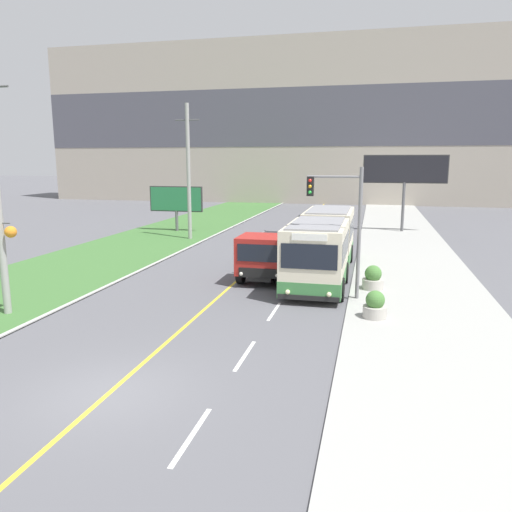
{
  "coord_description": "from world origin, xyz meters",
  "views": [
    {
      "loc": [
        6.33,
        -10.61,
        5.83
      ],
      "look_at": [
        1.1,
        11.71,
        1.4
      ],
      "focal_mm": 35.0,
      "sensor_mm": 36.0,
      "label": 1
    }
  ],
  "objects_px": {
    "planter_round_near": "(375,306)",
    "planter_round_second": "(373,279)",
    "billboard_small": "(176,200)",
    "dump_truck": "(269,256)",
    "traffic_light_mast": "(343,216)",
    "billboard_large": "(405,172)",
    "utility_pole_far": "(189,172)",
    "city_bus": "(323,245)",
    "car_distant": "(308,225)"
  },
  "relations": [
    {
      "from": "planter_round_near",
      "to": "planter_round_second",
      "type": "xyz_separation_m",
      "value": [
        -0.09,
        4.26,
        0.03
      ]
    },
    {
      "from": "billboard_small",
      "to": "planter_round_second",
      "type": "relative_size",
      "value": 4.16
    },
    {
      "from": "dump_truck",
      "to": "traffic_light_mast",
      "type": "xyz_separation_m",
      "value": [
        3.73,
        -2.84,
        2.37
      ]
    },
    {
      "from": "billboard_large",
      "to": "utility_pole_far",
      "type": "bearing_deg",
      "value": -154.65
    },
    {
      "from": "city_bus",
      "to": "utility_pole_far",
      "type": "distance_m",
      "value": 14.95
    },
    {
      "from": "utility_pole_far",
      "to": "planter_round_second",
      "type": "distance_m",
      "value": 18.72
    },
    {
      "from": "traffic_light_mast",
      "to": "car_distant",
      "type": "bearing_deg",
      "value": 101.47
    },
    {
      "from": "car_distant",
      "to": "planter_round_second",
      "type": "relative_size",
      "value": 3.94
    },
    {
      "from": "utility_pole_far",
      "to": "billboard_small",
      "type": "height_order",
      "value": "utility_pole_far"
    },
    {
      "from": "car_distant",
      "to": "planter_round_second",
      "type": "height_order",
      "value": "car_distant"
    },
    {
      "from": "utility_pole_far",
      "to": "billboard_large",
      "type": "distance_m",
      "value": 17.31
    },
    {
      "from": "dump_truck",
      "to": "planter_round_second",
      "type": "relative_size",
      "value": 5.89
    },
    {
      "from": "dump_truck",
      "to": "billboard_large",
      "type": "bearing_deg",
      "value": 68.56
    },
    {
      "from": "car_distant",
      "to": "billboard_small",
      "type": "xyz_separation_m",
      "value": [
        -10.78,
        -1.2,
        1.9
      ]
    },
    {
      "from": "car_distant",
      "to": "traffic_light_mast",
      "type": "xyz_separation_m",
      "value": [
        3.84,
        -18.93,
        2.86
      ]
    },
    {
      "from": "planter_round_near",
      "to": "planter_round_second",
      "type": "distance_m",
      "value": 4.26
    },
    {
      "from": "planter_round_near",
      "to": "car_distant",
      "type": "bearing_deg",
      "value": 103.73
    },
    {
      "from": "billboard_small",
      "to": "planter_round_near",
      "type": "height_order",
      "value": "billboard_small"
    },
    {
      "from": "planter_round_second",
      "to": "billboard_large",
      "type": "bearing_deg",
      "value": 83.48
    },
    {
      "from": "utility_pole_far",
      "to": "planter_round_second",
      "type": "height_order",
      "value": "utility_pole_far"
    },
    {
      "from": "billboard_small",
      "to": "traffic_light_mast",
      "type": "bearing_deg",
      "value": -50.5
    },
    {
      "from": "car_distant",
      "to": "billboard_small",
      "type": "bearing_deg",
      "value": -173.67
    },
    {
      "from": "dump_truck",
      "to": "traffic_light_mast",
      "type": "relative_size",
      "value": 1.16
    },
    {
      "from": "traffic_light_mast",
      "to": "planter_round_near",
      "type": "bearing_deg",
      "value": -60.99
    },
    {
      "from": "city_bus",
      "to": "dump_truck",
      "type": "relative_size",
      "value": 1.84
    },
    {
      "from": "utility_pole_far",
      "to": "city_bus",
      "type": "bearing_deg",
      "value": -41.76
    },
    {
      "from": "traffic_light_mast",
      "to": "planter_round_near",
      "type": "distance_m",
      "value": 4.19
    },
    {
      "from": "car_distant",
      "to": "planter_round_near",
      "type": "xyz_separation_m",
      "value": [
        5.25,
        -21.47,
        -0.16
      ]
    },
    {
      "from": "city_bus",
      "to": "car_distant",
      "type": "relative_size",
      "value": 2.74
    },
    {
      "from": "planter_round_near",
      "to": "utility_pole_far",
      "type": "bearing_deg",
      "value": 129.11
    },
    {
      "from": "car_distant",
      "to": "billboard_large",
      "type": "distance_m",
      "value": 8.89
    },
    {
      "from": "traffic_light_mast",
      "to": "planter_round_near",
      "type": "relative_size",
      "value": 5.4
    },
    {
      "from": "city_bus",
      "to": "dump_truck",
      "type": "height_order",
      "value": "city_bus"
    },
    {
      "from": "car_distant",
      "to": "utility_pole_far",
      "type": "relative_size",
      "value": 0.44
    },
    {
      "from": "dump_truck",
      "to": "billboard_large",
      "type": "height_order",
      "value": "billboard_large"
    },
    {
      "from": "car_distant",
      "to": "billboard_large",
      "type": "xyz_separation_m",
      "value": [
        7.41,
        2.52,
        4.2
      ]
    },
    {
      "from": "car_distant",
      "to": "traffic_light_mast",
      "type": "relative_size",
      "value": 0.77
    },
    {
      "from": "utility_pole_far",
      "to": "planter_round_second",
      "type": "bearing_deg",
      "value": -42.61
    },
    {
      "from": "utility_pole_far",
      "to": "planter_round_near",
      "type": "distance_m",
      "value": 21.81
    },
    {
      "from": "utility_pole_far",
      "to": "planter_round_near",
      "type": "xyz_separation_m",
      "value": [
        13.47,
        -16.57,
        -4.43
      ]
    },
    {
      "from": "billboard_large",
      "to": "billboard_small",
      "type": "height_order",
      "value": "billboard_large"
    },
    {
      "from": "utility_pole_far",
      "to": "planter_round_near",
      "type": "bearing_deg",
      "value": -50.89
    },
    {
      "from": "city_bus",
      "to": "billboard_large",
      "type": "distance_m",
      "value": 18.07
    },
    {
      "from": "car_distant",
      "to": "utility_pole_far",
      "type": "xyz_separation_m",
      "value": [
        -8.23,
        -4.89,
        4.28
      ]
    },
    {
      "from": "city_bus",
      "to": "dump_truck",
      "type": "distance_m",
      "value": 2.97
    },
    {
      "from": "traffic_light_mast",
      "to": "billboard_large",
      "type": "xyz_separation_m",
      "value": [
        3.57,
        21.45,
        1.34
      ]
    },
    {
      "from": "city_bus",
      "to": "dump_truck",
      "type": "xyz_separation_m",
      "value": [
        -2.53,
        -1.5,
        -0.4
      ]
    },
    {
      "from": "traffic_light_mast",
      "to": "billboard_large",
      "type": "relative_size",
      "value": 0.84
    },
    {
      "from": "city_bus",
      "to": "billboard_large",
      "type": "bearing_deg",
      "value": 74.4
    },
    {
      "from": "dump_truck",
      "to": "traffic_light_mast",
      "type": "distance_m",
      "value": 5.26
    }
  ]
}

